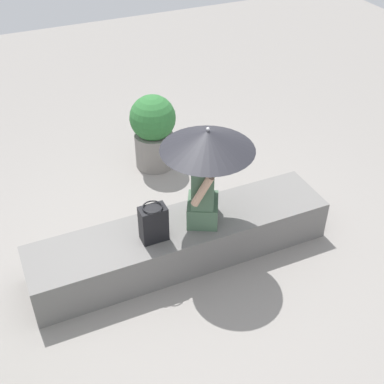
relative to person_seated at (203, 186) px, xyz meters
name	(u,v)px	position (x,y,z in m)	size (l,w,h in m)	color
ground_plane	(182,257)	(0.21, -0.01, -0.80)	(14.00, 14.00, 0.00)	gray
stone_bench	(182,241)	(0.21, -0.01, -0.59)	(2.88, 0.63, 0.41)	slate
person_seated	(203,186)	(0.00, 0.00, 0.00)	(0.40, 0.51, 0.90)	#47664C
parasol	(208,140)	(-0.02, 0.04, 0.50)	(0.82, 0.82, 1.01)	#B7B7BC
handbag_black	(153,223)	(0.51, 0.07, -0.21)	(0.24, 0.18, 0.37)	black
planter_near	(153,130)	(-0.12, -1.63, -0.31)	(0.54, 0.54, 0.92)	gray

